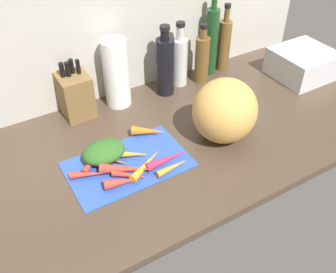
{
  "coord_description": "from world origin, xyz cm",
  "views": [
    {
      "loc": [
        -61.47,
        -92.1,
        88.55
      ],
      "look_at": [
        -11.28,
        -8.06,
        8.26
      ],
      "focal_mm": 40.92,
      "sensor_mm": 36.0,
      "label": 1
    }
  ],
  "objects_px": {
    "carrot_7": "(146,164)",
    "bottle_4": "(224,44)",
    "carrot_11": "(168,159)",
    "bottle_1": "(180,60)",
    "winter_squash": "(225,111)",
    "bottle_3": "(211,41)",
    "carrot_3": "(127,169)",
    "paper_towel_roll": "(116,73)",
    "carrot_0": "(123,182)",
    "carrot_2": "(130,175)",
    "knife_block": "(75,95)",
    "carrot_1": "(108,159)",
    "bottle_2": "(202,58)",
    "carrot_10": "(88,174)",
    "dish_rack": "(302,64)",
    "carrot_12": "(148,131)",
    "carrot_5": "(95,158)",
    "carrot_4": "(99,151)",
    "carrot_8": "(172,167)",
    "carrot_9": "(127,154)",
    "bottle_0": "(165,65)",
    "carrot_6": "(110,148)",
    "cutting_board": "(128,164)"
  },
  "relations": [
    {
      "from": "carrot_1",
      "to": "carrot_9",
      "type": "relative_size",
      "value": 0.95
    },
    {
      "from": "bottle_1",
      "to": "bottle_3",
      "type": "distance_m",
      "value": 0.17
    },
    {
      "from": "carrot_2",
      "to": "bottle_3",
      "type": "distance_m",
      "value": 0.77
    },
    {
      "from": "bottle_3",
      "to": "dish_rack",
      "type": "distance_m",
      "value": 0.42
    },
    {
      "from": "carrot_0",
      "to": "bottle_0",
      "type": "distance_m",
      "value": 0.57
    },
    {
      "from": "carrot_11",
      "to": "bottle_1",
      "type": "bearing_deg",
      "value": 53.57
    },
    {
      "from": "carrot_12",
      "to": "carrot_5",
      "type": "bearing_deg",
      "value": -172.92
    },
    {
      "from": "bottle_2",
      "to": "carrot_9",
      "type": "bearing_deg",
      "value": -149.65
    },
    {
      "from": "carrot_1",
      "to": "carrot_4",
      "type": "bearing_deg",
      "value": 104.36
    },
    {
      "from": "carrot_0",
      "to": "bottle_2",
      "type": "distance_m",
      "value": 0.71
    },
    {
      "from": "dish_rack",
      "to": "carrot_12",
      "type": "bearing_deg",
      "value": -177.56
    },
    {
      "from": "carrot_1",
      "to": "carrot_4",
      "type": "relative_size",
      "value": 1.1
    },
    {
      "from": "bottle_0",
      "to": "bottle_2",
      "type": "relative_size",
      "value": 1.13
    },
    {
      "from": "bottle_4",
      "to": "carrot_2",
      "type": "bearing_deg",
      "value": -148.13
    },
    {
      "from": "carrot_0",
      "to": "carrot_2",
      "type": "distance_m",
      "value": 0.04
    },
    {
      "from": "carrot_8",
      "to": "carrot_5",
      "type": "bearing_deg",
      "value": 139.27
    },
    {
      "from": "carrot_3",
      "to": "carrot_12",
      "type": "bearing_deg",
      "value": 41.66
    },
    {
      "from": "knife_block",
      "to": "bottle_4",
      "type": "xyz_separation_m",
      "value": [
        0.7,
        0.0,
        0.03
      ]
    },
    {
      "from": "carrot_0",
      "to": "carrot_10",
      "type": "relative_size",
      "value": 1.01
    },
    {
      "from": "knife_block",
      "to": "carrot_1",
      "type": "bearing_deg",
      "value": -92.76
    },
    {
      "from": "carrot_11",
      "to": "bottle_2",
      "type": "xyz_separation_m",
      "value": [
        0.4,
        0.39,
        0.09
      ]
    },
    {
      "from": "carrot_0",
      "to": "bottle_3",
      "type": "relative_size",
      "value": 0.32
    },
    {
      "from": "cutting_board",
      "to": "winter_squash",
      "type": "xyz_separation_m",
      "value": [
        0.36,
        -0.04,
        0.11
      ]
    },
    {
      "from": "carrot_12",
      "to": "knife_block",
      "type": "relative_size",
      "value": 0.53
    },
    {
      "from": "carrot_10",
      "to": "carrot_11",
      "type": "height_order",
      "value": "carrot_11"
    },
    {
      "from": "cutting_board",
      "to": "carrot_11",
      "type": "xyz_separation_m",
      "value": [
        0.12,
        -0.07,
        0.02
      ]
    },
    {
      "from": "carrot_3",
      "to": "carrot_12",
      "type": "height_order",
      "value": "same"
    },
    {
      "from": "knife_block",
      "to": "carrot_4",
      "type": "bearing_deg",
      "value": -95.63
    },
    {
      "from": "carrot_3",
      "to": "carrot_6",
      "type": "distance_m",
      "value": 0.12
    },
    {
      "from": "winter_squash",
      "to": "dish_rack",
      "type": "height_order",
      "value": "winter_squash"
    },
    {
      "from": "carrot_1",
      "to": "carrot_2",
      "type": "relative_size",
      "value": 1.21
    },
    {
      "from": "carrot_1",
      "to": "carrot_2",
      "type": "height_order",
      "value": "carrot_1"
    },
    {
      "from": "carrot_3",
      "to": "bottle_0",
      "type": "relative_size",
      "value": 0.59
    },
    {
      "from": "bottle_0",
      "to": "bottle_3",
      "type": "distance_m",
      "value": 0.26
    },
    {
      "from": "carrot_3",
      "to": "paper_towel_roll",
      "type": "bearing_deg",
      "value": 68.47
    },
    {
      "from": "carrot_5",
      "to": "dish_rack",
      "type": "xyz_separation_m",
      "value": [
        1.01,
        0.06,
        0.04
      ]
    },
    {
      "from": "dish_rack",
      "to": "carrot_4",
      "type": "bearing_deg",
      "value": -177.43
    },
    {
      "from": "carrot_10",
      "to": "bottle_1",
      "type": "relative_size",
      "value": 0.41
    },
    {
      "from": "winter_squash",
      "to": "paper_towel_roll",
      "type": "distance_m",
      "value": 0.45
    },
    {
      "from": "bottle_4",
      "to": "bottle_0",
      "type": "bearing_deg",
      "value": -173.01
    },
    {
      "from": "winter_squash",
      "to": "bottle_3",
      "type": "height_order",
      "value": "bottle_3"
    },
    {
      "from": "carrot_0",
      "to": "paper_towel_roll",
      "type": "bearing_deg",
      "value": 66.5
    },
    {
      "from": "carrot_5",
      "to": "carrot_2",
      "type": "bearing_deg",
      "value": -64.75
    },
    {
      "from": "carrot_4",
      "to": "carrot_11",
      "type": "bearing_deg",
      "value": -39.55
    },
    {
      "from": "knife_block",
      "to": "dish_rack",
      "type": "relative_size",
      "value": 0.92
    },
    {
      "from": "carrot_5",
      "to": "winter_squash",
      "type": "bearing_deg",
      "value": -13.9
    },
    {
      "from": "carrot_7",
      "to": "bottle_4",
      "type": "distance_m",
      "value": 0.75
    },
    {
      "from": "bottle_2",
      "to": "dish_rack",
      "type": "xyz_separation_m",
      "value": [
        0.41,
        -0.19,
        -0.05
      ]
    },
    {
      "from": "carrot_7",
      "to": "paper_towel_roll",
      "type": "relative_size",
      "value": 0.58
    },
    {
      "from": "carrot_11",
      "to": "paper_towel_roll",
      "type": "bearing_deg",
      "value": 87.91
    }
  ]
}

